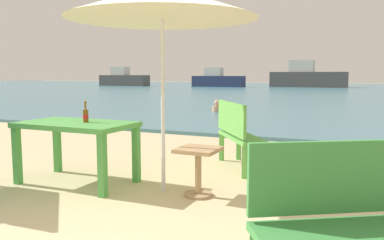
# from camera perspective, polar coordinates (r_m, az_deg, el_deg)

# --- Properties ---
(ground_plane) EXTENTS (120.00, 120.00, 0.00)m
(ground_plane) POSITION_cam_1_polar(r_m,az_deg,el_deg) (3.76, -10.91, -14.46)
(ground_plane) COLOR beige
(sea_water) EXTENTS (120.00, 50.00, 0.08)m
(sea_water) POSITION_cam_1_polar(r_m,az_deg,el_deg) (32.94, 21.07, 3.90)
(sea_water) COLOR teal
(sea_water) RESTS_ON ground_plane
(picnic_table_green) EXTENTS (1.40, 0.80, 0.76)m
(picnic_table_green) POSITION_cam_1_polar(r_m,az_deg,el_deg) (5.07, -16.22, -1.53)
(picnic_table_green) COLOR #4C9E47
(picnic_table_green) RESTS_ON ground_plane
(beer_bottle_amber) EXTENTS (0.07, 0.07, 0.26)m
(beer_bottle_amber) POSITION_cam_1_polar(r_m,az_deg,el_deg) (5.00, -14.98, 0.74)
(beer_bottle_amber) COLOR brown
(beer_bottle_amber) RESTS_ON picnic_table_green
(patio_umbrella) EXTENTS (2.10, 2.10, 2.30)m
(patio_umbrella) POSITION_cam_1_polar(r_m,az_deg,el_deg) (4.52, -4.31, 16.43)
(patio_umbrella) COLOR silver
(patio_umbrella) RESTS_ON ground_plane
(side_table_wood) EXTENTS (0.44, 0.44, 0.54)m
(side_table_wood) POSITION_cam_1_polar(r_m,az_deg,el_deg) (4.40, 0.90, -6.41)
(side_table_wood) COLOR tan
(side_table_wood) RESTS_ON ground_plane
(bench_green_left) EXTENTS (1.00, 1.18, 0.95)m
(bench_green_left) POSITION_cam_1_polar(r_m,az_deg,el_deg) (5.68, 6.47, -1.57)
(bench_green_left) COLOR #60B24C
(bench_green_left) RESTS_ON ground_plane
(bench_green_right) EXTENTS (1.21, 0.95, 0.95)m
(bench_green_right) POSITION_cam_1_polar(r_m,az_deg,el_deg) (2.56, 21.83, -12.16)
(bench_green_right) COLOR #3D8C42
(bench_green_right) RESTS_ON ground_plane
(swimmer_person) EXTENTS (0.34, 0.34, 0.41)m
(swimmer_person) POSITION_cam_1_polar(r_m,az_deg,el_deg) (13.35, 3.63, 1.84)
(swimmer_person) COLOR tan
(swimmer_person) RESTS_ON sea_water
(boat_sailboat) EXTENTS (7.13, 1.94, 2.59)m
(boat_sailboat) POSITION_cam_1_polar(r_m,az_deg,el_deg) (40.23, 16.17, 5.88)
(boat_sailboat) COLOR #4C4C4C
(boat_sailboat) RESTS_ON sea_water
(boat_ferry) EXTENTS (5.56, 1.52, 2.02)m
(boat_ferry) POSITION_cam_1_polar(r_m,az_deg,el_deg) (43.87, -9.76, 5.81)
(boat_ferry) COLOR #4C4C4C
(boat_ferry) RESTS_ON sea_water
(boat_tanker) EXTENTS (5.22, 1.42, 1.90)m
(boat_tanker) POSITION_cam_1_polar(r_m,az_deg,el_deg) (39.94, 3.69, 5.76)
(boat_tanker) COLOR navy
(boat_tanker) RESTS_ON sea_water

